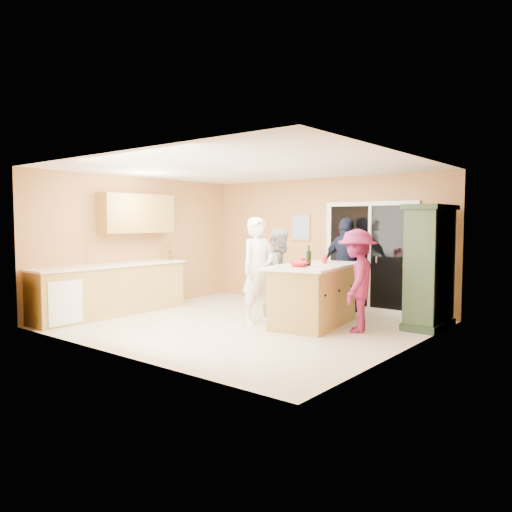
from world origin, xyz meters
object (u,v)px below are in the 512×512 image
Objects in this scene: woman_navy at (346,265)px; woman_white at (258,270)px; woman_magenta at (357,281)px; kitchen_island at (314,297)px; woman_grey at (281,273)px; green_hutch at (430,268)px.

woman_white is at bearing 77.02° from woman_navy.
woman_navy is at bearing -165.12° from woman_magenta.
woman_navy is (0.66, 1.87, 0.01)m from woman_white.
woman_white reaches higher than kitchen_island.
woman_white is at bearing -159.18° from kitchen_island.
woman_magenta is at bearing -62.08° from woman_white.
kitchen_island is 0.87m from woman_magenta.
woman_magenta is (0.81, -0.02, 0.33)m from kitchen_island.
woman_navy reaches higher than woman_magenta.
woman_white is 1.12× the size of woman_magenta.
woman_white reaches higher than woman_grey.
woman_navy reaches higher than kitchen_island.
woman_grey is at bearing -115.94° from woman_magenta.
woman_navy is at bearing -28.84° from woman_grey.
woman_magenta is (0.96, -1.42, -0.10)m from woman_navy.
woman_white is at bearing -149.45° from green_hutch.
woman_grey is at bearing 68.93° from woman_navy.
green_hutch reaches higher than woman_white.
woman_grey is 0.88× the size of woman_navy.
woman_navy is 1.72m from woman_magenta.
woman_white is at bearing 177.13° from woman_grey.
kitchen_island is 1.92m from green_hutch.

